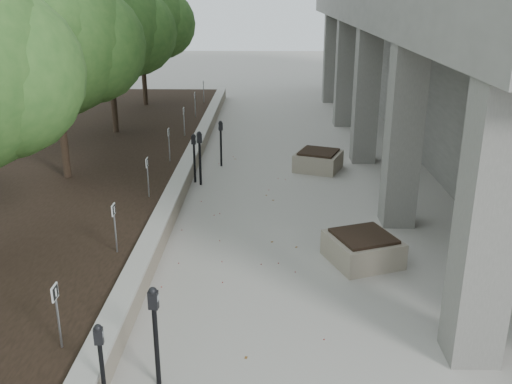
# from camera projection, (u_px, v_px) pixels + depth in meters

# --- Properties ---
(retaining_wall) EXTENTS (0.39, 26.00, 0.50)m
(retaining_wall) POSITION_uv_depth(u_px,v_px,m) (186.00, 171.00, 15.81)
(retaining_wall) COLOR gray
(retaining_wall) RESTS_ON ground
(planting_bed) EXTENTS (7.00, 26.00, 0.40)m
(planting_bed) POSITION_uv_depth(u_px,v_px,m) (56.00, 172.00, 15.90)
(planting_bed) COLOR black
(planting_bed) RESTS_ON ground
(crabapple_tree_3) EXTENTS (4.60, 4.00, 5.44)m
(crabapple_tree_3) POSITION_uv_depth(u_px,v_px,m) (56.00, 72.00, 13.96)
(crabapple_tree_3) COLOR #305E24
(crabapple_tree_3) RESTS_ON planting_bed
(crabapple_tree_4) EXTENTS (4.60, 4.00, 5.44)m
(crabapple_tree_4) POSITION_uv_depth(u_px,v_px,m) (109.00, 51.00, 18.67)
(crabapple_tree_4) COLOR #305E24
(crabapple_tree_4) RESTS_ON planting_bed
(crabapple_tree_5) EXTENTS (4.60, 4.00, 5.44)m
(crabapple_tree_5) POSITION_uv_depth(u_px,v_px,m) (142.00, 39.00, 23.38)
(crabapple_tree_5) COLOR #305E24
(crabapple_tree_5) RESTS_ON planting_bed
(parking_sign_2) EXTENTS (0.04, 0.22, 0.96)m
(parking_sign_2) POSITION_uv_depth(u_px,v_px,m) (58.00, 317.00, 7.60)
(parking_sign_2) COLOR black
(parking_sign_2) RESTS_ON planting_bed
(parking_sign_3) EXTENTS (0.04, 0.22, 0.96)m
(parking_sign_3) POSITION_uv_depth(u_px,v_px,m) (115.00, 228.00, 10.43)
(parking_sign_3) COLOR black
(parking_sign_3) RESTS_ON planting_bed
(parking_sign_4) EXTENTS (0.04, 0.22, 0.96)m
(parking_sign_4) POSITION_uv_depth(u_px,v_px,m) (148.00, 178.00, 13.25)
(parking_sign_4) COLOR black
(parking_sign_4) RESTS_ON planting_bed
(parking_sign_5) EXTENTS (0.04, 0.22, 0.96)m
(parking_sign_5) POSITION_uv_depth(u_px,v_px,m) (169.00, 145.00, 16.08)
(parking_sign_5) COLOR black
(parking_sign_5) RESTS_ON planting_bed
(parking_sign_6) EXTENTS (0.04, 0.22, 0.96)m
(parking_sign_6) POSITION_uv_depth(u_px,v_px,m) (184.00, 122.00, 18.90)
(parking_sign_6) COLOR black
(parking_sign_6) RESTS_ON planting_bed
(parking_sign_7) EXTENTS (0.04, 0.22, 0.96)m
(parking_sign_7) POSITION_uv_depth(u_px,v_px,m) (195.00, 105.00, 21.73)
(parking_sign_7) COLOR black
(parking_sign_7) RESTS_ON planting_bed
(parking_sign_8) EXTENTS (0.04, 0.22, 0.96)m
(parking_sign_8) POSITION_uv_depth(u_px,v_px,m) (204.00, 92.00, 24.55)
(parking_sign_8) COLOR black
(parking_sign_8) RESTS_ON planting_bed
(parking_meter_1) EXTENTS (0.14, 0.10, 1.28)m
(parking_meter_1) POSITION_uv_depth(u_px,v_px,m) (102.00, 370.00, 6.92)
(parking_meter_1) COLOR black
(parking_meter_1) RESTS_ON ground
(parking_meter_2) EXTENTS (0.16, 0.12, 1.48)m
(parking_meter_2) POSITION_uv_depth(u_px,v_px,m) (156.00, 337.00, 7.40)
(parking_meter_2) COLOR black
(parking_meter_2) RESTS_ON ground
(parking_meter_3) EXTENTS (0.15, 0.12, 1.38)m
(parking_meter_3) POSITION_uv_depth(u_px,v_px,m) (194.00, 158.00, 15.45)
(parking_meter_3) COLOR black
(parking_meter_3) RESTS_ON ground
(parking_meter_4) EXTENTS (0.17, 0.15, 1.50)m
(parking_meter_4) POSITION_uv_depth(u_px,v_px,m) (200.00, 158.00, 15.24)
(parking_meter_4) COLOR black
(parking_meter_4) RESTS_ON ground
(parking_meter_5) EXTENTS (0.16, 0.13, 1.40)m
(parking_meter_5) POSITION_uv_depth(u_px,v_px,m) (221.00, 144.00, 16.90)
(parking_meter_5) COLOR black
(parking_meter_5) RESTS_ON ground
(planter_front) EXTENTS (1.58, 1.58, 0.57)m
(planter_front) POSITION_uv_depth(u_px,v_px,m) (363.00, 248.00, 11.01)
(planter_front) COLOR gray
(planter_front) RESTS_ON ground
(planter_back) EXTENTS (1.59, 1.59, 0.57)m
(planter_back) POSITION_uv_depth(u_px,v_px,m) (318.00, 160.00, 16.71)
(planter_back) COLOR gray
(planter_back) RESTS_ON ground
(berry_scatter) EXTENTS (3.30, 14.10, 0.02)m
(berry_scatter) POSITION_uv_depth(u_px,v_px,m) (241.00, 239.00, 12.09)
(berry_scatter) COLOR maroon
(berry_scatter) RESTS_ON ground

